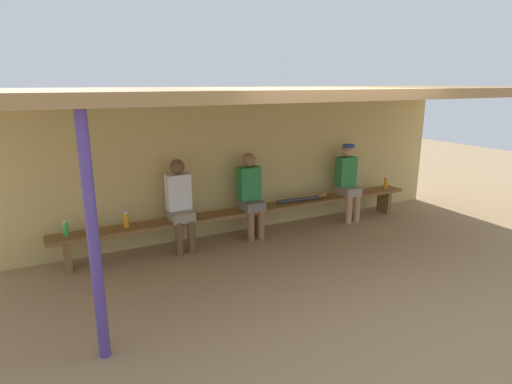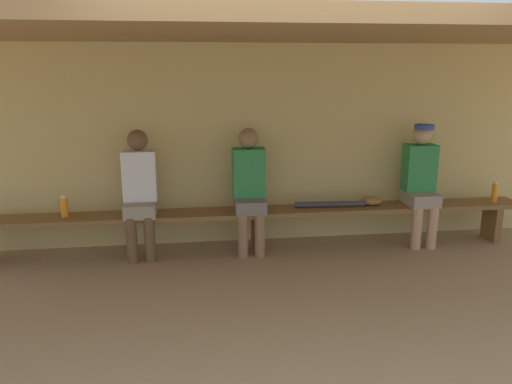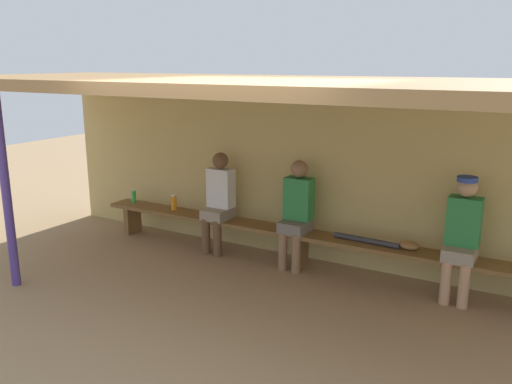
{
  "view_description": "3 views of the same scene",
  "coord_description": "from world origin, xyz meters",
  "px_view_note": "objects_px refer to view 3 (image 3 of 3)",
  "views": [
    {
      "loc": [
        -2.92,
        -4.11,
        2.4
      ],
      "look_at": [
        -0.06,
        1.39,
        0.77
      ],
      "focal_mm": 29.57,
      "sensor_mm": 36.0,
      "label": 1
    },
    {
      "loc": [
        -0.67,
        -3.55,
        1.98
      ],
      "look_at": [
        -0.04,
        1.24,
        0.74
      ],
      "focal_mm": 35.05,
      "sensor_mm": 36.0,
      "label": 2
    },
    {
      "loc": [
        2.59,
        -4.11,
        2.49
      ],
      "look_at": [
        -0.44,
        1.2,
        0.99
      ],
      "focal_mm": 37.3,
      "sensor_mm": 36.0,
      "label": 3
    }
  ],
  "objects_px": {
    "player_in_blue": "(462,233)",
    "baseball_glove_worn": "(409,245)",
    "support_post": "(6,192)",
    "player_middle": "(297,210)",
    "water_bottle_blue": "(174,203)",
    "player_near_post": "(219,198)",
    "bench": "(301,238)",
    "baseball_bat": "(366,240)",
    "water_bottle_green": "(134,196)"
  },
  "relations": [
    {
      "from": "player_in_blue",
      "to": "player_middle",
      "type": "bearing_deg",
      "value": -179.99
    },
    {
      "from": "player_middle",
      "to": "baseball_glove_worn",
      "type": "height_order",
      "value": "player_middle"
    },
    {
      "from": "bench",
      "to": "water_bottle_green",
      "type": "bearing_deg",
      "value": 179.26
    },
    {
      "from": "bench",
      "to": "water_bottle_blue",
      "type": "relative_size",
      "value": 26.86
    },
    {
      "from": "player_middle",
      "to": "player_in_blue",
      "type": "distance_m",
      "value": 1.91
    },
    {
      "from": "baseball_glove_worn",
      "to": "baseball_bat",
      "type": "bearing_deg",
      "value": -165.04
    },
    {
      "from": "player_in_blue",
      "to": "water_bottle_blue",
      "type": "bearing_deg",
      "value": 179.8
    },
    {
      "from": "bench",
      "to": "water_bottle_green",
      "type": "height_order",
      "value": "water_bottle_green"
    },
    {
      "from": "support_post",
      "to": "player_in_blue",
      "type": "distance_m",
      "value": 4.93
    },
    {
      "from": "player_middle",
      "to": "water_bottle_blue",
      "type": "distance_m",
      "value": 1.91
    },
    {
      "from": "support_post",
      "to": "baseball_bat",
      "type": "bearing_deg",
      "value": 31.53
    },
    {
      "from": "water_bottle_green",
      "to": "water_bottle_blue",
      "type": "relative_size",
      "value": 0.92
    },
    {
      "from": "player_middle",
      "to": "player_near_post",
      "type": "xyz_separation_m",
      "value": [
        -1.14,
        0.0,
        0.0
      ]
    },
    {
      "from": "support_post",
      "to": "water_bottle_green",
      "type": "distance_m",
      "value": 2.21
    },
    {
      "from": "player_near_post",
      "to": "baseball_bat",
      "type": "distance_m",
      "value": 2.04
    },
    {
      "from": "support_post",
      "to": "baseball_glove_worn",
      "type": "relative_size",
      "value": 9.17
    },
    {
      "from": "player_near_post",
      "to": "baseball_glove_worn",
      "type": "height_order",
      "value": "player_near_post"
    },
    {
      "from": "baseball_bat",
      "to": "player_in_blue",
      "type": "bearing_deg",
      "value": 3.31
    },
    {
      "from": "support_post",
      "to": "player_near_post",
      "type": "distance_m",
      "value": 2.55
    },
    {
      "from": "bench",
      "to": "baseball_bat",
      "type": "height_order",
      "value": "baseball_bat"
    },
    {
      "from": "player_near_post",
      "to": "water_bottle_blue",
      "type": "bearing_deg",
      "value": 178.97
    },
    {
      "from": "baseball_glove_worn",
      "to": "player_middle",
      "type": "bearing_deg",
      "value": -167.86
    },
    {
      "from": "player_near_post",
      "to": "water_bottle_green",
      "type": "relative_size",
      "value": 6.48
    },
    {
      "from": "player_middle",
      "to": "baseball_glove_worn",
      "type": "distance_m",
      "value": 1.39
    },
    {
      "from": "player_in_blue",
      "to": "water_bottle_green",
      "type": "bearing_deg",
      "value": 179.6
    },
    {
      "from": "bench",
      "to": "player_near_post",
      "type": "bearing_deg",
      "value": 179.85
    },
    {
      "from": "player_in_blue",
      "to": "baseball_glove_worn",
      "type": "relative_size",
      "value": 5.6
    },
    {
      "from": "bench",
      "to": "baseball_bat",
      "type": "bearing_deg",
      "value": -0.0
    },
    {
      "from": "player_in_blue",
      "to": "baseball_glove_worn",
      "type": "bearing_deg",
      "value": 176.74
    },
    {
      "from": "water_bottle_green",
      "to": "water_bottle_blue",
      "type": "distance_m",
      "value": 0.76
    },
    {
      "from": "bench",
      "to": "water_bottle_green",
      "type": "relative_size",
      "value": 29.11
    },
    {
      "from": "bench",
      "to": "player_in_blue",
      "type": "height_order",
      "value": "player_in_blue"
    },
    {
      "from": "player_middle",
      "to": "water_bottle_green",
      "type": "bearing_deg",
      "value": 179.31
    },
    {
      "from": "water_bottle_blue",
      "to": "baseball_glove_worn",
      "type": "bearing_deg",
      "value": 0.31
    },
    {
      "from": "support_post",
      "to": "water_bottle_blue",
      "type": "xyz_separation_m",
      "value": [
        0.63,
        2.12,
        -0.53
      ]
    },
    {
      "from": "player_middle",
      "to": "baseball_bat",
      "type": "bearing_deg",
      "value": -0.2
    },
    {
      "from": "water_bottle_green",
      "to": "player_middle",
      "type": "bearing_deg",
      "value": -0.69
    },
    {
      "from": "support_post",
      "to": "player_near_post",
      "type": "bearing_deg",
      "value": 56.44
    },
    {
      "from": "player_middle",
      "to": "player_near_post",
      "type": "relative_size",
      "value": 1.0
    },
    {
      "from": "support_post",
      "to": "water_bottle_blue",
      "type": "relative_size",
      "value": 9.85
    },
    {
      "from": "water_bottle_blue",
      "to": "baseball_glove_worn",
      "type": "distance_m",
      "value": 3.27
    },
    {
      "from": "player_in_blue",
      "to": "water_bottle_blue",
      "type": "distance_m",
      "value": 3.82
    },
    {
      "from": "bench",
      "to": "player_in_blue",
      "type": "xyz_separation_m",
      "value": [
        1.84,
        0.0,
        0.36
      ]
    },
    {
      "from": "support_post",
      "to": "player_middle",
      "type": "bearing_deg",
      "value": 39.7
    },
    {
      "from": "water_bottle_green",
      "to": "baseball_glove_worn",
      "type": "height_order",
      "value": "water_bottle_green"
    },
    {
      "from": "water_bottle_blue",
      "to": "player_in_blue",
      "type": "bearing_deg",
      "value": -0.2
    },
    {
      "from": "support_post",
      "to": "bench",
      "type": "height_order",
      "value": "support_post"
    },
    {
      "from": "water_bottle_blue",
      "to": "player_near_post",
      "type": "bearing_deg",
      "value": -1.03
    },
    {
      "from": "player_in_blue",
      "to": "baseball_glove_worn",
      "type": "height_order",
      "value": "player_in_blue"
    },
    {
      "from": "player_near_post",
      "to": "water_bottle_blue",
      "type": "xyz_separation_m",
      "value": [
        -0.77,
        0.01,
        -0.16
      ]
    }
  ]
}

